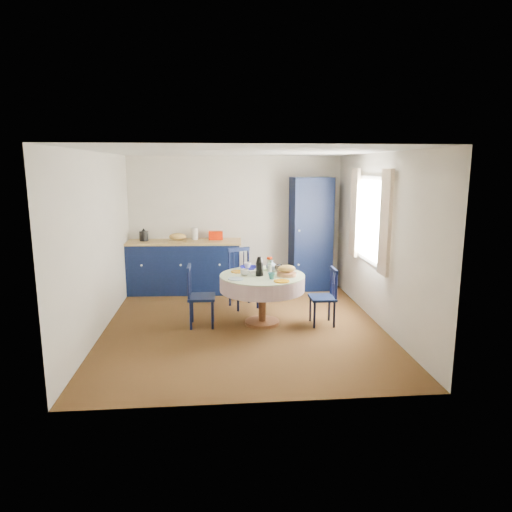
% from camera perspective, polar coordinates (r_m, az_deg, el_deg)
% --- Properties ---
extents(floor, '(4.50, 4.50, 0.00)m').
position_cam_1_polar(floor, '(6.80, -1.60, -8.67)').
color(floor, black).
rests_on(floor, ground).
extents(ceiling, '(4.50, 4.50, 0.00)m').
position_cam_1_polar(ceiling, '(6.40, -1.72, 12.90)').
color(ceiling, white).
rests_on(ceiling, wall_back).
extents(wall_back, '(4.00, 0.02, 2.50)m').
position_cam_1_polar(wall_back, '(8.71, -2.55, 4.17)').
color(wall_back, beige).
rests_on(wall_back, floor).
extents(wall_left, '(0.02, 4.50, 2.50)m').
position_cam_1_polar(wall_left, '(6.67, -19.08, 1.45)').
color(wall_left, beige).
rests_on(wall_left, floor).
extents(wall_right, '(0.02, 4.50, 2.50)m').
position_cam_1_polar(wall_right, '(6.89, 15.18, 1.96)').
color(wall_right, beige).
rests_on(wall_right, floor).
extents(window, '(0.10, 1.74, 1.45)m').
position_cam_1_polar(window, '(7.12, 14.12, 4.52)').
color(window, white).
rests_on(window, wall_right).
extents(kitchen_counter, '(2.19, 0.78, 1.20)m').
position_cam_1_polar(kitchen_counter, '(8.56, -9.13, -1.21)').
color(kitchen_counter, black).
rests_on(kitchen_counter, floor).
extents(pantry_cabinet, '(0.77, 0.57, 2.11)m').
position_cam_1_polar(pantry_cabinet, '(8.66, 6.84, 2.76)').
color(pantry_cabinet, black).
rests_on(pantry_cabinet, floor).
extents(dining_table, '(1.24, 1.24, 1.03)m').
position_cam_1_polar(dining_table, '(6.68, 0.86, -3.36)').
color(dining_table, brown).
rests_on(dining_table, floor).
extents(chair_left, '(0.39, 0.41, 0.91)m').
position_cam_1_polar(chair_left, '(6.70, -7.15, -4.92)').
color(chair_left, black).
rests_on(chair_left, floor).
extents(chair_far, '(0.56, 0.55, 0.98)m').
position_cam_1_polar(chair_far, '(7.56, -1.71, -2.71)').
color(chair_far, black).
rests_on(chair_far, floor).
extents(chair_right, '(0.36, 0.38, 0.85)m').
position_cam_1_polar(chair_right, '(6.79, 8.61, -4.99)').
color(chair_right, black).
rests_on(chair_right, floor).
extents(mug_a, '(0.12, 0.12, 0.09)m').
position_cam_1_polar(mug_a, '(6.60, -1.43, -2.05)').
color(mug_a, silver).
rests_on(mug_a, dining_table).
extents(mug_b, '(0.10, 0.10, 0.09)m').
position_cam_1_polar(mug_b, '(6.39, 1.98, -2.51)').
color(mug_b, '#27676B').
rests_on(mug_b, dining_table).
extents(mug_c, '(0.13, 0.13, 0.10)m').
position_cam_1_polar(mug_c, '(6.87, 2.85, -1.51)').
color(mug_c, black).
rests_on(mug_c, dining_table).
extents(mug_d, '(0.11, 0.11, 0.10)m').
position_cam_1_polar(mug_d, '(7.02, -1.08, -1.22)').
color(mug_d, silver).
rests_on(mug_d, dining_table).
extents(cobalt_bowl, '(0.26, 0.26, 0.06)m').
position_cam_1_polar(cobalt_bowl, '(6.92, -0.98, -1.56)').
color(cobalt_bowl, navy).
rests_on(cobalt_bowl, dining_table).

